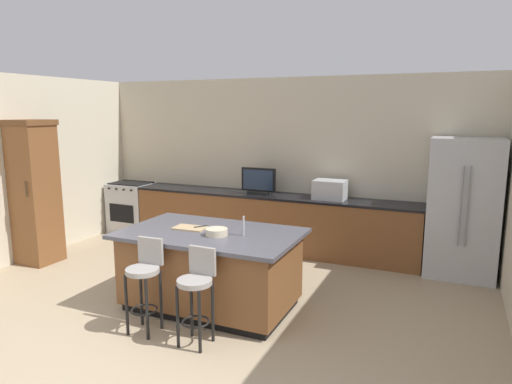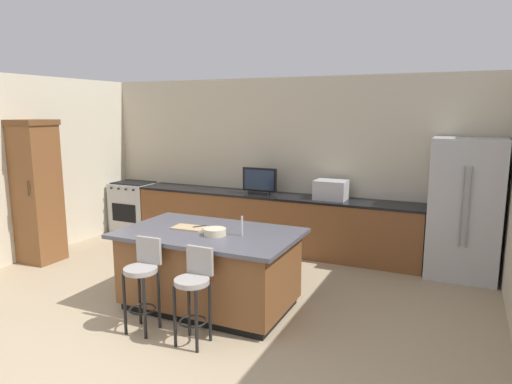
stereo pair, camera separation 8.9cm
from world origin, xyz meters
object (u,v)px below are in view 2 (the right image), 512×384
Objects in this scene: kitchen_island at (210,268)px; bar_stool_left at (143,277)px; refrigerator at (464,209)px; microwave at (331,190)px; tv_remote at (200,227)px; cutting_board at (189,228)px; fruit_bowl at (215,232)px; bar_stool_right at (194,288)px; cabinet_tower at (37,189)px; range_oven at (134,207)px; tv_monitor at (260,182)px.

bar_stool_left reaches higher than kitchen_island.
bar_stool_left is (-0.33, -0.78, 0.12)m from kitchen_island.
microwave is (-1.86, 0.05, 0.11)m from refrigerator.
tv_remote reaches higher than cutting_board.
bar_stool_left is 0.89m from fruit_bowl.
bar_stool_left is at bearing -179.75° from bar_stool_right.
bar_stool_left is at bearing -93.58° from cutting_board.
cabinet_tower is at bearing -161.75° from refrigerator.
cutting_board is at bearing -107.44° from tv_remote.
microwave is at bearing 178.31° from refrigerator.
bar_stool_left is (2.83, -1.15, -0.53)m from cabinet_tower.
range_oven is 2.07m from cabinet_tower.
bar_stool_right is 3.90× the size of fruit_bowl.
fruit_bowl is at bearing 52.98° from bar_stool_left.
tv_monitor is 2.28m from cutting_board.
cabinet_tower is 12.51× the size of tv_remote.
refrigerator is at bearing 73.04° from tv_remote.
cutting_board is at bearing -87.26° from tv_monitor.
range_oven is 1.95× the size of microwave.
tv_monitor is at bearing 89.38° from bar_stool_left.
fruit_bowl reaches higher than range_oven.
tv_remote is at bearing 152.24° from kitchen_island.
cabinet_tower is 3.34m from fruit_bowl.
tv_monitor is at bearing 102.51° from fruit_bowl.
tv_remote is at bearing -113.10° from microwave.
range_oven is at bearing 139.54° from cutting_board.
kitchen_island is 5.41× the size of cutting_board.
cutting_board is (-0.28, 0.02, 0.45)m from kitchen_island.
microwave reaches higher than bar_stool_left.
cabinet_tower is 2.20× the size of bar_stool_left.
cutting_board is at bearing 84.72° from bar_stool_left.
refrigerator is 3.56m from tv_remote.
fruit_bowl is (0.14, -0.11, 0.48)m from kitchen_island.
bar_stool_right is (0.62, -0.01, -0.02)m from bar_stool_left.
microwave is 0.51× the size of bar_stool_right.
cabinet_tower reaches higher than range_oven.
cabinet_tower is 3.10m from bar_stool_left.
refrigerator is 3.45m from fruit_bowl.
fruit_bowl reaches higher than kitchen_island.
bar_stool_left is 3.99× the size of fruit_bowl.
range_oven is at bearing 85.19° from cabinet_tower.
cabinet_tower is at bearing 156.19° from bar_stool_left.
cabinet_tower reaches higher than tv_remote.
kitchen_island is 2.08× the size of bar_stool_left.
tv_remote is at bearing -38.49° from range_oven.
refrigerator is at bearing -0.55° from range_oven.
cabinet_tower reaches higher than cutting_board.
cutting_board is at bearing 176.31° from kitchen_island.
fruit_bowl is at bearing -17.20° from cutting_board.
kitchen_island is 3.52m from refrigerator.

